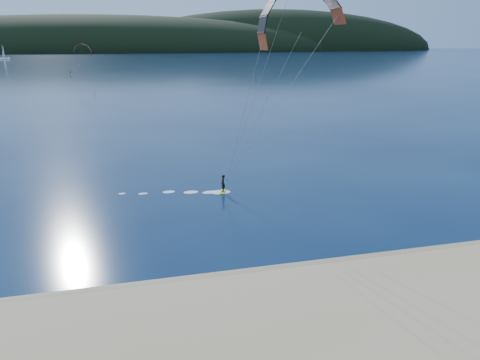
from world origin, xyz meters
name	(u,v)px	position (x,y,z in m)	size (l,w,h in m)	color
ground	(203,332)	(0.00, 0.00, 0.00)	(1800.00, 1800.00, 0.00)	#071838
wet_sand	(192,286)	(0.00, 4.50, 0.05)	(220.00, 2.50, 0.10)	#8A7950
headland	(137,51)	(0.63, 745.28, 0.00)	(1200.00, 310.00, 140.00)	black
kitesurfer_near	(295,40)	(10.46, 15.71, 14.84)	(20.02, 8.98, 18.31)	#ABCA17
kitesurfer_far	(82,53)	(-25.58, 192.89, 9.90)	(11.59, 7.35, 13.61)	#ABCA17
sailboat	(4,58)	(-114.50, 406.25, 0.93)	(8.61, 5.69, 12.56)	white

